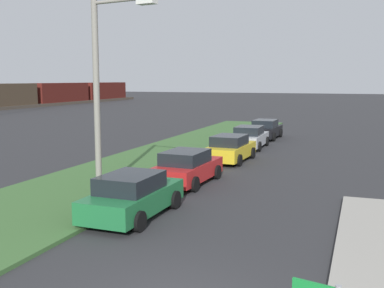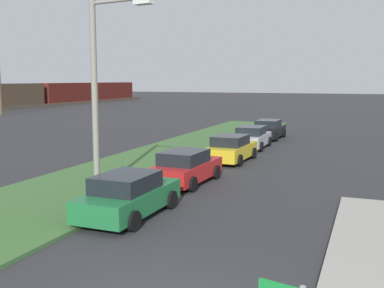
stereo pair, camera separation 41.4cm
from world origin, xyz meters
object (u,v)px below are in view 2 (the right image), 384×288
object	(u,v)px
parked_car_silver	(252,137)
parked_car_black	(269,130)
parked_car_green	(129,195)
parked_car_yellow	(231,149)
streetlight	(101,83)
parked_car_red	(185,167)

from	to	relation	value
parked_car_silver	parked_car_black	xyz separation A→B (m)	(5.30, -0.02, 0.00)
parked_car_silver	parked_car_green	bearing A→B (deg)	179.02
parked_car_silver	parked_car_yellow	bearing A→B (deg)	-179.27
parked_car_silver	parked_car_black	size ratio (longest dim) A/B	1.00
parked_car_yellow	streetlight	world-z (taller)	streetlight
parked_car_yellow	streetlight	size ratio (longest dim) A/B	0.58
parked_car_black	streetlight	bearing A→B (deg)	174.52
parked_car_yellow	parked_car_red	bearing A→B (deg)	179.61
parked_car_silver	streetlight	world-z (taller)	streetlight
parked_car_green	parked_car_red	distance (m)	5.27
parked_car_silver	parked_car_black	world-z (taller)	same
parked_car_yellow	parked_car_silver	xyz separation A→B (m)	(5.32, 0.15, 0.00)
parked_car_black	parked_car_yellow	bearing A→B (deg)	-177.96
parked_car_silver	parked_car_black	bearing A→B (deg)	-1.08
parked_car_black	streetlight	world-z (taller)	streetlight
parked_car_yellow	parked_car_black	size ratio (longest dim) A/B	1.01
parked_car_red	parked_car_green	bearing A→B (deg)	-176.40
parked_car_green	streetlight	world-z (taller)	streetlight
parked_car_yellow	parked_car_silver	distance (m)	5.33
parked_car_green	streetlight	size ratio (longest dim) A/B	0.58
parked_car_yellow	parked_car_silver	size ratio (longest dim) A/B	1.01
parked_car_black	streetlight	distance (m)	20.25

